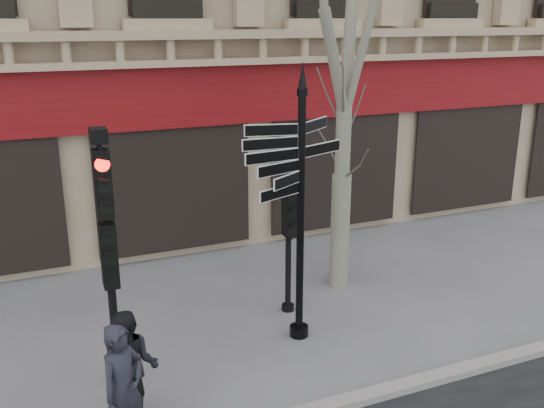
{
  "coord_description": "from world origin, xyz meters",
  "views": [
    {
      "loc": [
        -3.04,
        -7.64,
        5.18
      ],
      "look_at": [
        0.48,
        0.6,
        2.41
      ],
      "focal_mm": 40.0,
      "sensor_mm": 36.0,
      "label": 1
    }
  ],
  "objects_px": {
    "fingerpost": "(301,160)",
    "traffic_signal_main": "(106,228)",
    "pedestrian_b": "(130,369)",
    "pedestrian_a": "(123,389)",
    "traffic_signal_secondary": "(289,225)"
  },
  "relations": [
    {
      "from": "traffic_signal_secondary",
      "to": "pedestrian_b",
      "type": "height_order",
      "value": "traffic_signal_secondary"
    },
    {
      "from": "fingerpost",
      "to": "traffic_signal_secondary",
      "type": "height_order",
      "value": "fingerpost"
    },
    {
      "from": "fingerpost",
      "to": "traffic_signal_main",
      "type": "relative_size",
      "value": 1.21
    },
    {
      "from": "traffic_signal_secondary",
      "to": "pedestrian_b",
      "type": "bearing_deg",
      "value": -143.26
    },
    {
      "from": "traffic_signal_main",
      "to": "pedestrian_b",
      "type": "relative_size",
      "value": 2.39
    },
    {
      "from": "traffic_signal_main",
      "to": "pedestrian_b",
      "type": "xyz_separation_m",
      "value": [
        0.02,
        -1.07,
        -1.6
      ]
    },
    {
      "from": "traffic_signal_secondary",
      "to": "pedestrian_a",
      "type": "relative_size",
      "value": 1.39
    },
    {
      "from": "fingerpost",
      "to": "traffic_signal_secondary",
      "type": "distance_m",
      "value": 1.7
    },
    {
      "from": "traffic_signal_main",
      "to": "traffic_signal_secondary",
      "type": "height_order",
      "value": "traffic_signal_main"
    },
    {
      "from": "fingerpost",
      "to": "pedestrian_a",
      "type": "distance_m",
      "value": 4.24
    },
    {
      "from": "traffic_signal_main",
      "to": "traffic_signal_secondary",
      "type": "relative_size",
      "value": 1.59
    },
    {
      "from": "pedestrian_a",
      "to": "fingerpost",
      "type": "bearing_deg",
      "value": -5.63
    },
    {
      "from": "traffic_signal_main",
      "to": "pedestrian_b",
      "type": "height_order",
      "value": "traffic_signal_main"
    },
    {
      "from": "fingerpost",
      "to": "traffic_signal_secondary",
      "type": "bearing_deg",
      "value": 65.66
    },
    {
      "from": "fingerpost",
      "to": "pedestrian_b",
      "type": "xyz_separation_m",
      "value": [
        -3.02,
        -1.18,
        -2.28
      ]
    }
  ]
}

